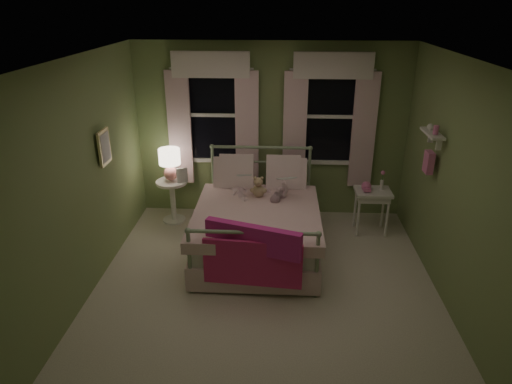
# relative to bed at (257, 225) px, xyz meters

# --- Properties ---
(room_shell) EXTENTS (4.20, 4.20, 4.20)m
(room_shell) POSITION_rel_bed_xyz_m (0.13, -0.86, 0.92)
(room_shell) COLOR white
(room_shell) RESTS_ON ground
(bed) EXTENTS (1.58, 2.04, 1.18)m
(bed) POSITION_rel_bed_xyz_m (0.00, 0.00, 0.00)
(bed) COLOR white
(bed) RESTS_ON ground
(pink_throw) EXTENTS (1.10, 0.44, 0.71)m
(pink_throw) POSITION_rel_bed_xyz_m (0.00, -1.03, 0.23)
(pink_throw) COLOR #CF288B
(pink_throw) RESTS_ON bed
(child_left) EXTENTS (0.29, 0.24, 0.69)m
(child_left) POSITION_rel_bed_xyz_m (-0.28, 0.42, 0.53)
(child_left) COLOR #F7D1DD
(child_left) RESTS_ON bed
(child_right) EXTENTS (0.41, 0.35, 0.72)m
(child_right) POSITION_rel_bed_xyz_m (0.28, 0.42, 0.55)
(child_right) COLOR #F7D1DD
(child_right) RESTS_ON bed
(book_left) EXTENTS (0.20, 0.13, 0.26)m
(book_left) POSITION_rel_bed_xyz_m (-0.28, 0.17, 0.58)
(book_left) COLOR beige
(book_left) RESTS_ON child_left
(book_right) EXTENTS (0.22, 0.17, 0.26)m
(book_right) POSITION_rel_bed_xyz_m (0.28, 0.17, 0.54)
(book_right) COLOR beige
(book_right) RESTS_ON child_right
(teddy_bear) EXTENTS (0.22, 0.18, 0.30)m
(teddy_bear) POSITION_rel_bed_xyz_m (-0.00, 0.26, 0.41)
(teddy_bear) COLOR tan
(teddy_bear) RESTS_ON bed
(nightstand_left) EXTENTS (0.46, 0.46, 0.65)m
(nightstand_left) POSITION_rel_bed_xyz_m (-1.31, 0.81, 0.03)
(nightstand_left) COLOR white
(nightstand_left) RESTS_ON ground
(table_lamp) EXTENTS (0.31, 0.31, 0.48)m
(table_lamp) POSITION_rel_bed_xyz_m (-1.31, 0.81, 0.57)
(table_lamp) COLOR pink
(table_lamp) RESTS_ON nightstand_left
(book_nightstand) EXTENTS (0.23, 0.27, 0.02)m
(book_nightstand) POSITION_rel_bed_xyz_m (-1.21, 0.73, 0.27)
(book_nightstand) COLOR beige
(book_nightstand) RESTS_ON nightstand_left
(nightstand_right) EXTENTS (0.50, 0.40, 0.64)m
(nightstand_right) POSITION_rel_bed_xyz_m (1.59, 0.61, 0.17)
(nightstand_right) COLOR white
(nightstand_right) RESTS_ON ground
(pink_toy) EXTENTS (0.14, 0.19, 0.14)m
(pink_toy) POSITION_rel_bed_xyz_m (1.49, 0.61, 0.32)
(pink_toy) COLOR pink
(pink_toy) RESTS_ON nightstand_right
(bud_vase) EXTENTS (0.06, 0.06, 0.28)m
(bud_vase) POSITION_rel_bed_xyz_m (1.71, 0.66, 0.41)
(bud_vase) COLOR white
(bud_vase) RESTS_ON nightstand_right
(window_left) EXTENTS (1.34, 0.13, 1.96)m
(window_left) POSITION_rel_bed_xyz_m (-0.72, 1.17, 1.24)
(window_left) COLOR black
(window_left) RESTS_ON room_shell
(window_right) EXTENTS (1.34, 0.13, 1.96)m
(window_right) POSITION_rel_bed_xyz_m (0.98, 1.17, 1.24)
(window_right) COLOR black
(window_right) RESTS_ON room_shell
(wall_shelf) EXTENTS (0.15, 0.50, 0.60)m
(wall_shelf) POSITION_rel_bed_xyz_m (2.03, -0.16, 1.14)
(wall_shelf) COLOR white
(wall_shelf) RESTS_ON room_shell
(framed_picture) EXTENTS (0.03, 0.32, 0.42)m
(framed_picture) POSITION_rel_bed_xyz_m (-1.81, -0.26, 1.12)
(framed_picture) COLOR beige
(framed_picture) RESTS_ON room_shell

